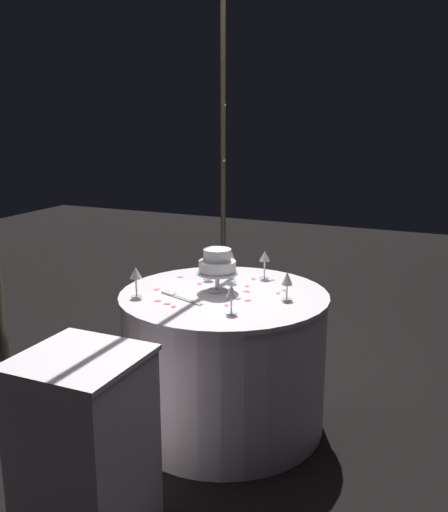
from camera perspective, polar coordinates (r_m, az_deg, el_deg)
ground_plane at (r=3.37m, az=-0.00°, el=-16.07°), size 12.00×12.00×0.00m
decorative_arch at (r=3.15m, az=-8.23°, el=12.02°), size 2.18×0.06×2.45m
main_table at (r=3.19m, az=-0.00°, el=-10.17°), size 1.11×1.11×0.76m
side_table at (r=2.45m, az=-13.51°, el=-18.04°), size 0.45×0.45×0.79m
tiered_cake at (r=3.05m, az=-0.67°, el=-0.81°), size 0.22×0.22×0.23m
wine_glass_0 at (r=3.01m, az=-8.66°, el=-1.81°), size 0.06×0.06×0.16m
wine_glass_1 at (r=3.32m, az=4.02°, el=-0.16°), size 0.06×0.06×0.16m
wine_glass_2 at (r=3.29m, az=-1.59°, el=-0.10°), size 0.06×0.06×0.17m
wine_glass_3 at (r=2.95m, az=6.23°, el=-2.35°), size 0.06×0.06×0.15m
wine_glass_4 at (r=2.73m, az=0.73°, el=-3.66°), size 0.06×0.06×0.14m
wine_glass_5 at (r=3.23m, az=0.72°, el=-0.27°), size 0.06×0.06×0.18m
cake_knife at (r=2.99m, az=-4.48°, el=-4.07°), size 0.12×0.28×0.01m
rose_petal_0 at (r=3.36m, az=-4.33°, el=-2.07°), size 0.05×0.05×0.00m
rose_petal_1 at (r=3.23m, az=-2.42°, el=-2.73°), size 0.05×0.04×0.00m
rose_petal_2 at (r=2.86m, az=-4.98°, el=-4.97°), size 0.03×0.02×0.00m
rose_petal_3 at (r=2.87m, az=0.23°, el=-4.86°), size 0.04×0.03×0.00m
rose_petal_4 at (r=3.12m, az=5.97°, el=-3.37°), size 0.04×0.03×0.00m
rose_petal_5 at (r=2.94m, az=2.37°, el=-4.38°), size 0.04×0.05×0.00m
rose_petal_6 at (r=3.33m, az=2.91°, el=-2.24°), size 0.04×0.04×0.00m
rose_petal_7 at (r=2.91m, az=-5.60°, el=-4.69°), size 0.04×0.04×0.00m
rose_petal_8 at (r=3.07m, az=-4.99°, el=-3.67°), size 0.04×0.03×0.00m
rose_petal_9 at (r=2.93m, az=6.22°, el=-4.56°), size 0.04×0.03×0.00m
rose_petal_10 at (r=3.07m, az=5.33°, el=-3.66°), size 0.04×0.03×0.00m
rose_petal_11 at (r=3.18m, az=2.26°, el=-2.97°), size 0.04×0.03×0.00m
rose_petal_12 at (r=3.10m, az=-5.68°, el=-3.47°), size 0.04×0.04×0.00m
rose_petal_13 at (r=3.09m, az=2.26°, el=-3.49°), size 0.03×0.04×0.00m
rose_petal_14 at (r=2.98m, az=0.42°, el=-4.16°), size 0.05×0.04×0.00m
rose_petal_15 at (r=3.31m, az=4.82°, el=-2.35°), size 0.04×0.04×0.00m
rose_petal_16 at (r=3.14m, az=-6.65°, el=-3.28°), size 0.04×0.04×0.00m
rose_petal_17 at (r=2.97m, az=1.37°, el=-4.20°), size 0.04×0.04×0.00m
rose_petal_18 at (r=2.95m, az=-6.56°, el=-4.40°), size 0.04×0.04×0.00m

